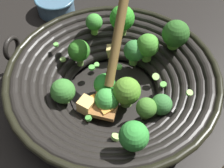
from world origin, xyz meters
TOP-DOWN VIEW (x-y plane):
  - ground_plane at (0.00, 0.00)m, footprint 4.00×4.00m
  - wok at (0.00, -0.00)m, footprint 0.42×0.46m
  - prep_bowl at (0.19, 0.28)m, footprint 0.11×0.11m

SIDE VIEW (x-z plane):
  - ground_plane at x=0.00m, z-range 0.00..0.00m
  - prep_bowl at x=0.19m, z-range 0.00..0.05m
  - wok at x=0.00m, z-range -0.09..0.20m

